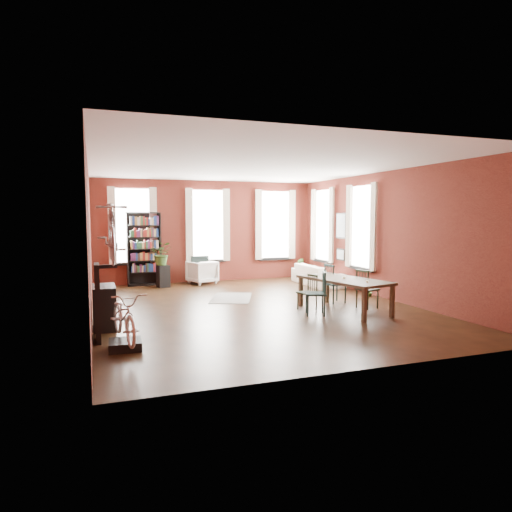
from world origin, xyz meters
name	(u,v)px	position (x,y,z in m)	size (l,w,h in m)	color
room	(256,214)	(0.25, 0.62, 2.14)	(9.00, 9.04, 3.22)	black
dining_table	(344,295)	(1.68, -1.08, 0.36)	(0.97, 2.12, 0.72)	brown
dining_chair_a	(315,293)	(0.94, -1.18, 0.46)	(0.42, 0.42, 0.91)	#183633
dining_chair_b	(307,292)	(1.01, -0.65, 0.39)	(0.36, 0.36, 0.78)	#1F2E1B
dining_chair_c	(367,289)	(2.37, -0.94, 0.44)	(0.41, 0.41, 0.88)	black
dining_chair_d	(335,284)	(2.03, -0.10, 0.46)	(0.43, 0.43, 0.93)	#163232
bookshelf	(144,249)	(-2.00, 4.30, 1.10)	(1.00, 0.32, 2.20)	black
white_armchair	(202,271)	(-0.29, 4.06, 0.39)	(0.76, 0.71, 0.78)	white
cream_sofa	(318,271)	(2.95, 2.60, 0.41)	(2.08, 0.61, 0.81)	beige
striped_rug	(231,298)	(-0.17, 1.29, 0.01)	(0.97, 1.55, 0.01)	black
bike_trainer	(125,345)	(-3.01, -2.43, 0.07)	(0.49, 0.49, 0.14)	black
bike_wall_rack	(98,303)	(-3.40, -1.80, 0.65)	(0.16, 0.60, 1.30)	black
console_table	(104,307)	(-3.28, -0.90, 0.40)	(0.40, 0.80, 0.80)	black
plant_stand	(163,276)	(-1.53, 3.71, 0.32)	(0.32, 0.32, 0.65)	black
plant_by_sofa	(298,274)	(2.99, 4.06, 0.15)	(0.38, 0.68, 0.31)	#2F5D25
plant_small	(370,294)	(3.26, 0.29, 0.07)	(0.22, 0.42, 0.15)	#346127
bicycle_floor	(124,293)	(-3.01, -2.42, 0.89)	(0.52, 0.78, 1.49)	beige
bicycle_hung	(111,213)	(-3.15, -1.80, 2.13)	(0.47, 1.00, 1.66)	#A5A8AD
plant_on_stand	(162,256)	(-1.55, 3.74, 0.91)	(0.62, 0.68, 0.53)	#2F5220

